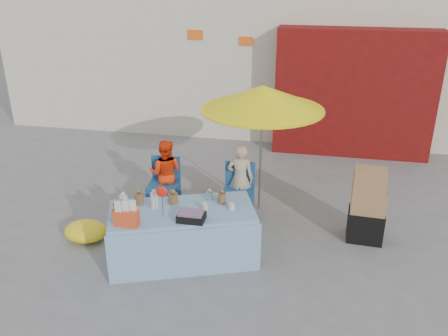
% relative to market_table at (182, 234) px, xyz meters
% --- Properties ---
extents(ground, '(80.00, 80.00, 0.00)m').
position_rel_market_table_xyz_m(ground, '(0.19, 0.33, -0.39)').
color(ground, slate).
rests_on(ground, ground).
extents(market_table, '(2.17, 1.55, 1.19)m').
position_rel_market_table_xyz_m(market_table, '(0.00, 0.00, 0.00)').
color(market_table, '#7CA0C6').
rests_on(market_table, ground).
extents(chair_left, '(0.51, 0.50, 0.85)m').
position_rel_market_table_xyz_m(chair_left, '(-0.70, 1.35, -0.13)').
color(chair_left, navy).
rests_on(chair_left, ground).
extents(chair_right, '(0.51, 0.50, 0.85)m').
position_rel_market_table_xyz_m(chair_right, '(0.55, 1.35, -0.13)').
color(chair_right, navy).
rests_on(chair_right, ground).
extents(vendor_orange, '(0.59, 0.47, 1.15)m').
position_rel_market_table_xyz_m(vendor_orange, '(-0.70, 1.48, 0.19)').
color(vendor_orange, '#FF390D').
rests_on(vendor_orange, ground).
extents(vendor_beige, '(0.44, 0.31, 1.17)m').
position_rel_market_table_xyz_m(vendor_beige, '(0.55, 1.48, 0.20)').
color(vendor_beige, '#C6AC8C').
rests_on(vendor_beige, ground).
extents(umbrella, '(1.90, 1.90, 2.09)m').
position_rel_market_table_xyz_m(umbrella, '(0.85, 1.63, 1.50)').
color(umbrella, gray).
rests_on(umbrella, ground).
extents(box_stack, '(0.53, 0.44, 1.13)m').
position_rel_market_table_xyz_m(box_stack, '(2.49, 1.01, 0.13)').
color(box_stack, black).
rests_on(box_stack, ground).
extents(tarp_bundle, '(0.77, 0.70, 0.29)m').
position_rel_market_table_xyz_m(tarp_bundle, '(-1.53, 0.17, -0.24)').
color(tarp_bundle, yellow).
rests_on(tarp_bundle, ground).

